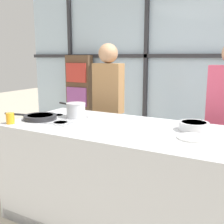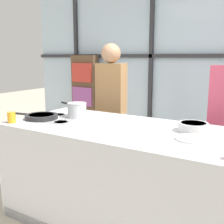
% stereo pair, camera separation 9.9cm
% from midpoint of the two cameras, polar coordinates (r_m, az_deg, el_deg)
% --- Properties ---
extents(ground_plane, '(18.00, 18.00, 0.00)m').
position_cam_midpoint_polar(ground_plane, '(2.81, 4.44, -21.79)').
color(ground_plane, '#BCB29E').
extents(back_window_wall, '(6.40, 0.10, 2.80)m').
position_cam_midpoint_polar(back_window_wall, '(4.50, 17.92, 9.08)').
color(back_window_wall, silver).
rests_on(back_window_wall, ground_plane).
extents(bookshelf, '(0.50, 0.19, 1.56)m').
position_cam_midpoint_polar(bookshelf, '(5.24, -4.99, 2.94)').
color(bookshelf, brown).
rests_on(bookshelf, ground_plane).
extents(demo_island, '(2.27, 0.99, 0.92)m').
position_cam_midpoint_polar(demo_island, '(2.59, 4.55, -13.21)').
color(demo_island, silver).
rests_on(demo_island, ground_plane).
extents(spectator_far_left, '(0.36, 0.24, 1.69)m').
position_cam_midpoint_polar(spectator_far_left, '(3.48, 0.62, 2.33)').
color(spectator_far_left, '#232838').
rests_on(spectator_far_left, ground_plane).
extents(frying_pan, '(0.57, 0.32, 0.04)m').
position_cam_midpoint_polar(frying_pan, '(2.86, -13.27, -0.87)').
color(frying_pan, '#232326').
rests_on(frying_pan, demo_island).
extents(saucepan, '(0.36, 0.20, 0.15)m').
position_cam_midpoint_polar(saucepan, '(2.87, -6.16, 0.51)').
color(saucepan, silver).
rests_on(saucepan, demo_island).
extents(white_plate, '(0.25, 0.25, 0.01)m').
position_cam_midpoint_polar(white_plate, '(2.19, 17.27, -5.21)').
color(white_plate, white).
rests_on(white_plate, demo_island).
extents(mixing_bowl, '(0.25, 0.25, 0.07)m').
position_cam_midpoint_polar(mixing_bowl, '(2.42, 17.31, -2.87)').
color(mixing_bowl, silver).
rests_on(mixing_bowl, demo_island).
extents(juice_glass_near, '(0.07, 0.07, 0.10)m').
position_cam_midpoint_polar(juice_glass_near, '(2.75, -18.79, -1.07)').
color(juice_glass_near, orange).
rests_on(juice_glass_near, demo_island).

